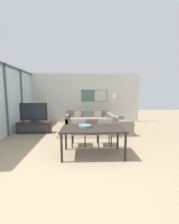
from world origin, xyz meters
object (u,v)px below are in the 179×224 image
tv_console (34,127)px  sofa_side (117,126)px  floor_lamp (117,98)px  television (34,113)px  coffee_table (88,126)px  sofa_main (88,120)px  dining_chair_centre (104,130)px  dining_table (93,131)px  dining_chair_left (79,131)px  fruit_bowl (85,126)px

tv_console → sofa_side: bearing=1.2°
floor_lamp → television: bearing=-160.6°
coffee_table → sofa_main: bearing=90.0°
tv_console → dining_chair_centre: bearing=-31.9°
television → sofa_side: size_ratio=0.71×
dining_table → tv_console: bearing=134.6°
sofa_side → coffee_table: bearing=94.0°
television → dining_chair_left: television is taller
dining_chair_left → dining_chair_centre: (0.81, 0.00, 0.00)m
television → fruit_bowl: bearing=-46.9°
dining_chair_centre → fruit_bowl: (-0.61, -0.58, 0.28)m
sofa_side → fruit_bowl: (-1.39, -2.38, 0.52)m
coffee_table → sofa_side: bearing=4.0°
dining_chair_left → dining_chair_centre: size_ratio=1.00×
sofa_main → coffee_table: bearing=-90.0°
sofa_side → dining_table: size_ratio=0.96×
tv_console → dining_chair_left: dining_chair_left is taller
dining_chair_left → fruit_bowl: dining_chair_left is taller
coffee_table → dining_table: (0.05, -2.39, 0.41)m
television → floor_lamp: bearing=19.4°
dining_chair_centre → sofa_main: bearing=98.3°
dining_chair_centre → floor_lamp: bearing=71.1°
television → coffee_table: size_ratio=1.19×
coffee_table → fruit_bowl: 2.35m
dining_table → television: bearing=134.6°
sofa_main → dining_table: sofa_main is taller
coffee_table → dining_table: bearing=-88.7°
floor_lamp → dining_chair_left: bearing=-121.2°
sofa_main → dining_table: 3.83m
dining_chair_left → fruit_bowl: (0.20, -0.58, 0.28)m
television → dining_chair_left: (1.96, -1.73, -0.36)m
sofa_main → dining_table: size_ratio=1.34×
dining_table → fruit_bowl: (-0.21, 0.10, 0.11)m
dining_chair_centre → dining_chair_left: bearing=-179.9°
sofa_main → dining_chair_centre: bearing=-81.7°
fruit_bowl → coffee_table: bearing=86.2°
fruit_bowl → floor_lamp: bearing=65.5°
sofa_main → fruit_bowl: 3.75m
coffee_table → dining_table: 2.42m
television → dining_table: (2.36, -2.40, -0.19)m
tv_console → floor_lamp: bearing=19.4°
floor_lamp → sofa_main: bearing=177.5°
sofa_side → fruit_bowl: 2.80m
tv_console → dining_chair_left: bearing=-41.4°
coffee_table → television: bearing=179.7°
television → dining_chair_left: size_ratio=1.26×
sofa_main → tv_console: bearing=-148.7°
dining_chair_centre → floor_lamp: 3.37m
tv_console → coffee_table: (2.31, -0.01, 0.04)m
sofa_main → sofa_side: bearing=-47.1°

